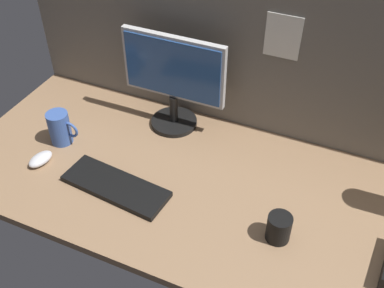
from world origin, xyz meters
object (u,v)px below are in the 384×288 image
object	(u,v)px
keyboard	(116,186)
mug_ceramic_blue	(60,128)
mug_black_travel	(279,228)
monitor	(173,79)
mouse	(40,159)

from	to	relation	value
keyboard	mug_ceramic_blue	bearing A→B (deg)	162.77
keyboard	mug_black_travel	xyz separation A→B (cm)	(55.40, 2.21, 3.54)
mug_ceramic_blue	monitor	bearing A→B (deg)	38.81
mug_black_travel	mug_ceramic_blue	xyz separation A→B (cm)	(-86.32, 10.81, 1.90)
mug_black_travel	mug_ceramic_blue	size ratio (longest dim) A/B	0.71
monitor	mug_black_travel	distance (cm)	66.81
mug_black_travel	keyboard	bearing A→B (deg)	-177.72
monitor	keyboard	world-z (taller)	monitor
mouse	mug_ceramic_blue	bearing A→B (deg)	100.58
mouse	mug_black_travel	xyz separation A→B (cm)	(86.42, 2.15, 2.84)
keyboard	mouse	bearing A→B (deg)	-174.52
monitor	mug_ceramic_blue	size ratio (longest dim) A/B	3.10
monitor	mug_black_travel	size ratio (longest dim) A/B	4.37
mug_black_travel	mug_ceramic_blue	bearing A→B (deg)	172.86
monitor	mug_black_travel	world-z (taller)	monitor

